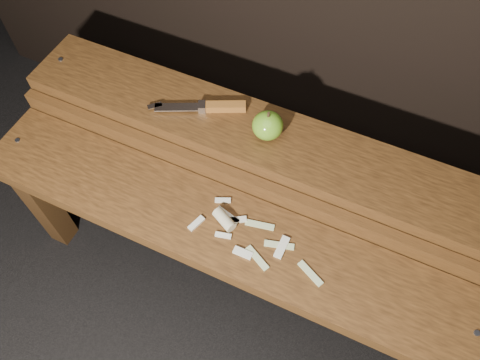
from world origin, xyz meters
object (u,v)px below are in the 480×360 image
at_px(bench_rear_tier, 258,155).
at_px(knife, 213,107).
at_px(bench_front_tier, 218,242).
at_px(apple, 268,126).

distance_m(bench_rear_tier, knife, 0.16).
xyz_separation_m(bench_front_tier, bench_rear_tier, (0.00, 0.23, 0.06)).
height_order(bench_rear_tier, apple, apple).
bearing_deg(bench_rear_tier, apple, 13.99).
relative_size(bench_rear_tier, apple, 15.82).
distance_m(bench_front_tier, knife, 0.32).
relative_size(bench_front_tier, knife, 5.48).
relative_size(bench_front_tier, bench_rear_tier, 1.00).
xyz_separation_m(bench_rear_tier, apple, (0.02, 0.00, 0.12)).
bearing_deg(bench_rear_tier, knife, 171.39).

